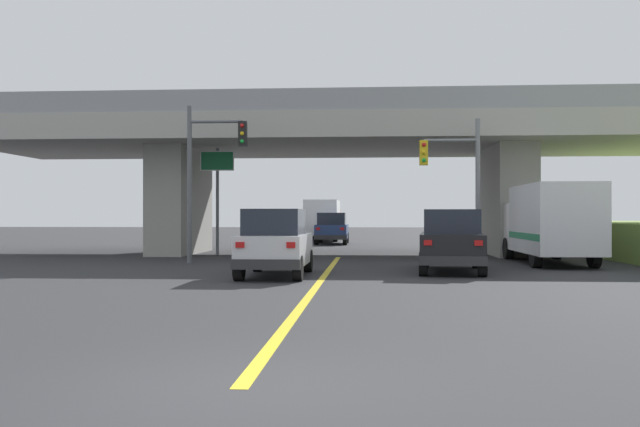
% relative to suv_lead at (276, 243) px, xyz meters
% --- Properties ---
extents(ground, '(160.00, 160.00, 0.00)m').
position_rel_suv_lead_xyz_m(ground, '(1.45, 12.68, -1.01)').
color(ground, '#2B2B2D').
extents(overpass_bridge, '(34.41, 10.36, 7.03)m').
position_rel_suv_lead_xyz_m(overpass_bridge, '(1.45, 12.68, 3.95)').
color(overpass_bridge, '#A8A59E').
rests_on(overpass_bridge, ground).
extents(lane_divider_stripe, '(0.20, 23.81, 0.01)m').
position_rel_suv_lead_xyz_m(lane_divider_stripe, '(1.45, -1.87, -1.01)').
color(lane_divider_stripe, yellow).
rests_on(lane_divider_stripe, ground).
extents(suv_lead, '(1.91, 4.43, 2.02)m').
position_rel_suv_lead_xyz_m(suv_lead, '(0.00, 0.00, 0.00)').
color(suv_lead, silver).
rests_on(suv_lead, ground).
extents(suv_crossing, '(2.41, 4.86, 2.02)m').
position_rel_suv_lead_xyz_m(suv_crossing, '(5.46, 1.99, 0.00)').
color(suv_crossing, black).
rests_on(suv_crossing, ground).
extents(box_truck, '(2.33, 7.28, 2.97)m').
position_rel_suv_lead_xyz_m(box_truck, '(9.62, 6.19, 0.57)').
color(box_truck, silver).
rests_on(box_truck, ground).
extents(sedan_oncoming, '(2.05, 4.70, 2.02)m').
position_rel_suv_lead_xyz_m(sedan_oncoming, '(0.40, 24.54, 0.00)').
color(sedan_oncoming, navy).
rests_on(sedan_oncoming, ground).
extents(traffic_signal_nearside, '(2.33, 0.36, 5.58)m').
position_rel_suv_lead_xyz_m(traffic_signal_nearside, '(6.26, 6.56, 2.42)').
color(traffic_signal_nearside, slate).
rests_on(traffic_signal_nearside, ground).
extents(traffic_signal_farside, '(2.32, 0.36, 6.05)m').
position_rel_suv_lead_xyz_m(traffic_signal_farside, '(-3.39, 5.65, 2.80)').
color(traffic_signal_farside, '#56595E').
rests_on(traffic_signal_farside, ground).
extents(highway_sign, '(1.56, 0.17, 4.96)m').
position_rel_suv_lead_xyz_m(highway_sign, '(-4.17, 11.02, 2.61)').
color(highway_sign, '#56595E').
rests_on(highway_sign, ground).
extents(semi_truck_distant, '(2.33, 7.48, 2.94)m').
position_rel_suv_lead_xyz_m(semi_truck_distant, '(-0.57, 30.56, 0.56)').
color(semi_truck_distant, red).
rests_on(semi_truck_distant, ground).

